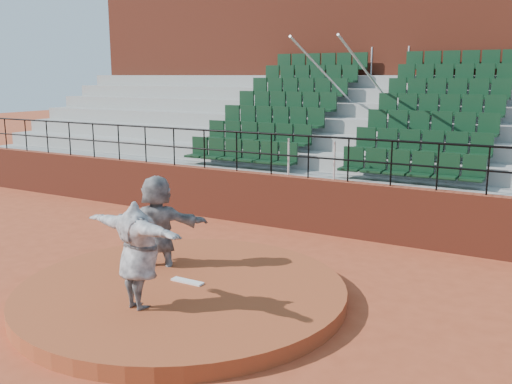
% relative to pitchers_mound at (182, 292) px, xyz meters
% --- Properties ---
extents(ground, '(90.00, 90.00, 0.00)m').
position_rel_pitchers_mound_xyz_m(ground, '(0.00, 0.00, -0.12)').
color(ground, '#AB4626').
rests_on(ground, ground).
extents(pitchers_mound, '(5.50, 5.50, 0.25)m').
position_rel_pitchers_mound_xyz_m(pitchers_mound, '(0.00, 0.00, 0.00)').
color(pitchers_mound, '#9E4423').
rests_on(pitchers_mound, ground).
extents(pitching_rubber, '(0.60, 0.15, 0.03)m').
position_rel_pitchers_mound_xyz_m(pitching_rubber, '(0.00, 0.15, 0.14)').
color(pitching_rubber, white).
rests_on(pitching_rubber, pitchers_mound).
extents(boundary_wall, '(24.00, 0.30, 1.30)m').
position_rel_pitchers_mound_xyz_m(boundary_wall, '(0.00, 5.00, 0.53)').
color(boundary_wall, maroon).
rests_on(boundary_wall, ground).
extents(wall_railing, '(24.04, 0.05, 1.03)m').
position_rel_pitchers_mound_xyz_m(wall_railing, '(0.00, 5.00, 1.90)').
color(wall_railing, black).
rests_on(wall_railing, boundary_wall).
extents(seating_deck, '(24.00, 5.97, 4.63)m').
position_rel_pitchers_mound_xyz_m(seating_deck, '(0.00, 8.65, 1.32)').
color(seating_deck, gray).
rests_on(seating_deck, ground).
extents(press_box_facade, '(24.00, 3.00, 7.10)m').
position_rel_pitchers_mound_xyz_m(press_box_facade, '(0.00, 12.60, 3.43)').
color(press_box_facade, maroon).
rests_on(press_box_facade, ground).
extents(pitcher, '(2.09, 0.87, 1.65)m').
position_rel_pitchers_mound_xyz_m(pitcher, '(0.01, -1.07, 0.95)').
color(pitcher, black).
rests_on(pitcher, pitchers_mound).
extents(fielder, '(1.87, 1.35, 1.95)m').
position_rel_pitchers_mound_xyz_m(fielder, '(-1.00, 0.62, 0.85)').
color(fielder, black).
rests_on(fielder, ground).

